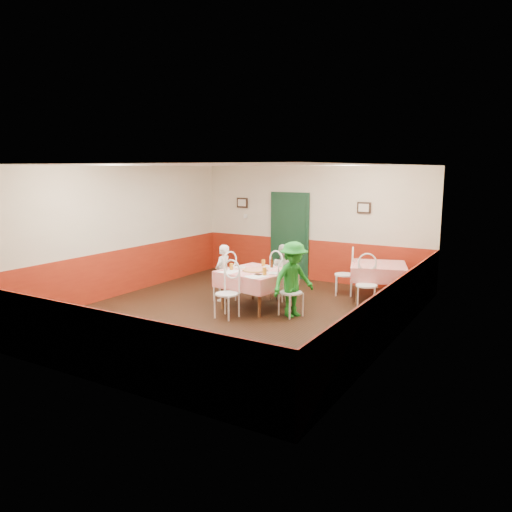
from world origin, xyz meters
The scene contains 39 objects.
floor centered at (0.00, 0.00, 0.00)m, with size 7.00×7.00×0.00m, color black.
ceiling centered at (0.00, 0.00, 2.80)m, with size 7.00×7.00×0.00m, color white.
back_wall centered at (0.00, 3.50, 1.40)m, with size 6.00×0.10×2.80m, color beige.
front_wall centered at (0.00, -3.50, 1.40)m, with size 6.00×0.10×2.80m, color beige.
left_wall centered at (-3.00, 0.00, 1.40)m, with size 0.10×7.00×2.80m, color beige.
right_wall centered at (3.00, 0.00, 1.40)m, with size 0.10×7.00×2.80m, color beige.
wainscot_back centered at (0.00, 3.48, 0.50)m, with size 6.00×0.03×1.00m, color maroon.
wainscot_front centered at (0.00, -3.48, 0.50)m, with size 6.00×0.03×1.00m, color maroon.
wainscot_left centered at (-2.98, 0.00, 0.50)m, with size 0.03×7.00×1.00m, color maroon.
wainscot_right centered at (2.98, 0.00, 0.50)m, with size 0.03×7.00×1.00m, color maroon.
door centered at (-0.60, 3.45, 1.05)m, with size 0.96×0.06×2.10m, color black.
picture_left centered at (-2.00, 3.45, 1.85)m, with size 0.32×0.03×0.26m, color black.
picture_right centered at (1.30, 3.45, 1.85)m, with size 0.32×0.03×0.26m, color black.
thermostat centered at (-1.90, 3.45, 1.50)m, with size 0.10×0.03×0.10m, color white.
main_table centered at (0.11, 0.59, 0.38)m, with size 1.22×1.22×0.77m, color red.
second_table centered at (1.98, 2.48, 0.38)m, with size 1.12×1.12×0.77m, color red.
chair_left centered at (-0.73, 0.72, 0.45)m, with size 0.42×0.42×0.90m, color white, non-canonical shape.
chair_right centered at (0.95, 0.46, 0.45)m, with size 0.42×0.42×0.90m, color white, non-canonical shape.
chair_far centered at (0.24, 1.43, 0.45)m, with size 0.42×0.42×0.90m, color white, non-canonical shape.
chair_near centered at (-0.03, -0.25, 0.45)m, with size 0.42×0.42×0.90m, color white, non-canonical shape.
chair_second_a centered at (1.23, 2.48, 0.45)m, with size 0.42×0.42×0.90m, color white, non-canonical shape.
chair_second_b centered at (1.98, 1.73, 0.45)m, with size 0.42×0.42×0.90m, color white, non-canonical shape.
pizza centered at (0.11, 0.56, 0.78)m, with size 0.48×0.48×0.03m, color #B74723.
plate_left centered at (-0.31, 0.66, 0.77)m, with size 0.25×0.25×0.01m, color white.
plate_right centered at (0.54, 0.51, 0.77)m, with size 0.25×0.25×0.01m, color white.
plate_far centered at (0.17, 1.01, 0.77)m, with size 0.25×0.25×0.01m, color white.
glass_a centered at (-0.35, 0.40, 0.83)m, with size 0.07×0.07×0.13m, color #BF7219.
glass_b centered at (0.47, 0.29, 0.83)m, with size 0.08×0.08×0.15m, color #BF7219.
glass_c centered at (0.02, 1.03, 0.83)m, with size 0.07×0.07×0.14m, color #BF7219.
beer_bottle centered at (0.25, 0.97, 0.87)m, with size 0.06×0.06×0.21m, color #381C0A.
shaker_a centered at (-0.39, 0.27, 0.81)m, with size 0.04×0.04×0.09m, color silver.
shaker_b centered at (-0.33, 0.18, 0.81)m, with size 0.04×0.04×0.09m, color silver.
shaker_c centered at (-0.39, 0.29, 0.81)m, with size 0.04×0.04×0.09m, color #B23319.
menu_left centered at (-0.28, 0.24, 0.76)m, with size 0.30×0.40×0.00m, color white.
menu_right centered at (0.40, 0.13, 0.76)m, with size 0.30×0.40×0.00m, color white.
wallet centered at (0.35, 0.25, 0.77)m, with size 0.11×0.09×0.02m, color black.
diner_left centered at (-0.78, 0.73, 0.59)m, with size 0.43×0.28×1.18m, color gray.
diner_far centered at (0.25, 1.48, 0.59)m, with size 0.57×0.45×1.18m, color gray.
diner_right centered at (1.00, 0.45, 0.71)m, with size 0.92×0.53×1.42m, color gray.
Camera 1 is at (4.99, -7.68, 2.74)m, focal length 35.00 mm.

